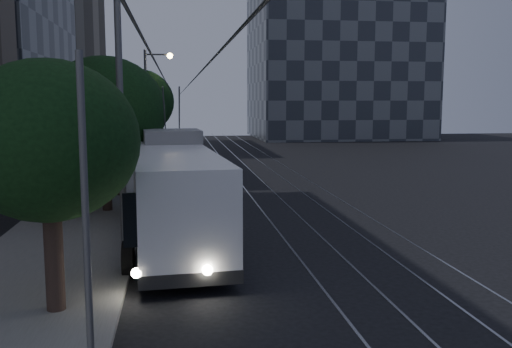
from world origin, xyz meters
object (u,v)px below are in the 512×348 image
at_px(car_white_a, 190,167).
at_px(car_white_b, 188,156).
at_px(streetlamp_near, 134,62).
at_px(trolleybus, 173,192).
at_px(pickup_silver, 179,172).
at_px(streetlamp_far, 151,96).
at_px(car_white_c, 186,156).
at_px(car_white_d, 172,147).

height_order(car_white_a, car_white_b, car_white_b).
bearing_deg(streetlamp_near, trolleybus, 73.58).
bearing_deg(pickup_silver, streetlamp_near, -118.74).
xyz_separation_m(pickup_silver, streetlamp_far, (-1.94, 10.14, 4.62)).
xyz_separation_m(car_white_b, car_white_c, (-0.13, 1.64, -0.13)).
bearing_deg(car_white_b, streetlamp_far, 179.74).
height_order(pickup_silver, streetlamp_near, streetlamp_near).
bearing_deg(streetlamp_near, car_white_a, 84.13).
distance_m(car_white_a, car_white_b, 6.67).
height_order(car_white_c, streetlamp_near, streetlamp_near).
distance_m(trolleybus, pickup_silver, 13.67).
xyz_separation_m(pickup_silver, car_white_a, (0.76, 3.15, -0.08)).
xyz_separation_m(trolleybus, car_white_a, (1.06, 16.78, -1.10)).
height_order(car_white_b, car_white_d, car_white_b).
bearing_deg(car_white_c, pickup_silver, -111.59).
relative_size(pickup_silver, car_white_c, 1.38).
xyz_separation_m(pickup_silver, car_white_c, (0.63, 11.47, -0.11)).
bearing_deg(streetlamp_far, pickup_silver, -79.14).
distance_m(trolleybus, streetlamp_near, 5.70).
height_order(pickup_silver, streetlamp_far, streetlamp_far).
bearing_deg(streetlamp_far, trolleybus, -86.04).
bearing_deg(car_white_d, car_white_b, -72.66).
bearing_deg(streetlamp_far, car_white_d, 81.60).
xyz_separation_m(pickup_silver, streetlamp_near, (-1.32, -17.11, 5.43)).
height_order(car_white_a, streetlamp_far, streetlamp_far).
height_order(pickup_silver, car_white_c, pickup_silver).
distance_m(trolleybus, car_white_a, 16.85).
xyz_separation_m(car_white_b, car_white_d, (-1.27, 10.04, -0.13)).
xyz_separation_m(car_white_a, car_white_d, (-1.27, 16.71, -0.03)).
distance_m(car_white_a, streetlamp_far, 8.85).
distance_m(car_white_a, streetlamp_near, 21.10).
bearing_deg(car_white_c, streetlamp_far, -171.16).
relative_size(car_white_c, streetlamp_far, 0.45).
height_order(trolleybus, car_white_a, trolleybus).
relative_size(pickup_silver, car_white_a, 1.36).
relative_size(car_white_c, streetlamp_near, 0.39).
bearing_deg(car_white_d, pickup_silver, -78.39).
distance_m(trolleybus, car_white_b, 23.50).
bearing_deg(trolleybus, pickup_silver, 84.27).
relative_size(streetlamp_near, streetlamp_far, 1.17).
distance_m(car_white_c, car_white_d, 8.47).
relative_size(car_white_a, car_white_d, 1.05).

